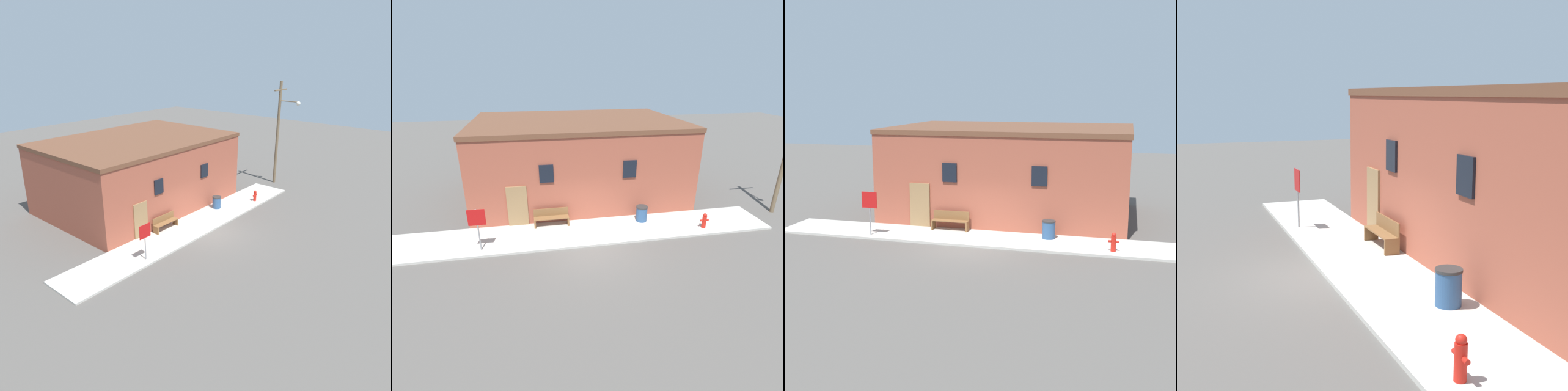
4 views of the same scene
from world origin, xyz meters
The scene contains 7 objects.
ground_plane centered at (0.00, 0.00, 0.00)m, with size 80.00×80.00×0.00m, color #56514C.
sidewalk centered at (0.00, 1.30, 0.05)m, with size 18.63×2.60×0.10m.
brick_building centered at (0.41, 6.81, 2.35)m, with size 12.17×8.54×4.70m.
fire_hydrant centered at (5.90, 0.61, 0.50)m, with size 0.44×0.21×0.78m.
stop_sign centered at (-4.80, 0.47, 1.49)m, with size 0.73×0.06×1.97m.
bench centered at (-1.58, 2.27, 0.54)m, with size 1.75×0.44×0.87m.
trash_bin centered at (3.08, 1.91, 0.51)m, with size 0.59×0.59×0.81m.
Camera 4 is at (12.77, -3.40, 4.53)m, focal length 50.00 mm.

